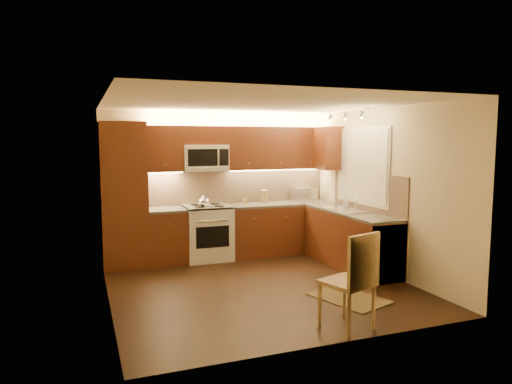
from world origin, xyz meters
name	(u,v)px	position (x,y,z in m)	size (l,w,h in m)	color
floor	(260,286)	(0.00, 0.00, 0.00)	(4.00, 4.00, 0.01)	black
ceiling	(260,103)	(0.00, 0.00, 2.50)	(4.00, 4.00, 0.01)	beige
wall_back	(219,184)	(0.00, 2.00, 1.25)	(4.00, 0.01, 2.50)	beige
wall_front	(335,220)	(0.00, -2.00, 1.25)	(4.00, 0.01, 2.50)	beige
wall_left	(106,204)	(-2.00, 0.00, 1.25)	(0.01, 4.00, 2.50)	beige
wall_right	(383,191)	(2.00, 0.00, 1.25)	(0.01, 4.00, 2.50)	beige
pantry	(124,195)	(-1.65, 1.70, 1.15)	(0.70, 0.60, 2.30)	#4B1D10
base_cab_back_left	(167,237)	(-0.99, 1.70, 0.43)	(0.62, 0.60, 0.86)	#4B1D10
counter_back_left	(166,210)	(-0.99, 1.70, 0.88)	(0.62, 0.60, 0.04)	#3B3836
base_cab_back_right	(280,229)	(1.04, 1.70, 0.43)	(1.92, 0.60, 0.86)	#4B1D10
counter_back_right	(280,204)	(1.04, 1.70, 0.88)	(1.92, 0.60, 0.04)	#3B3836
base_cab_right	(351,240)	(1.70, 0.40, 0.43)	(0.60, 2.00, 0.86)	#4B1D10
counter_right	(351,212)	(1.70, 0.40, 0.88)	(0.60, 2.00, 0.04)	#3B3836
dishwasher	(377,250)	(1.70, -0.30, 0.43)	(0.58, 0.60, 0.84)	silver
backsplash_back	(238,186)	(0.35, 1.99, 1.20)	(3.30, 0.02, 0.60)	#A48064
backsplash_right	(367,192)	(1.99, 0.40, 1.20)	(0.02, 2.00, 0.60)	#A48064
upper_cab_back_left	(163,149)	(-0.99, 1.82, 1.88)	(0.62, 0.35, 0.75)	#4B1D10
upper_cab_back_right	(277,148)	(1.04, 1.82, 1.88)	(1.92, 0.35, 0.75)	#4B1D10
upper_cab_bridge	(204,135)	(-0.30, 1.82, 2.09)	(0.76, 0.35, 0.31)	#4B1D10
upper_cab_right_corner	(328,148)	(1.82, 1.40, 1.88)	(0.35, 0.50, 0.75)	#4B1D10
stove	(208,233)	(-0.30, 1.68, 0.46)	(0.76, 0.65, 0.92)	silver
microwave	(205,158)	(-0.30, 1.81, 1.72)	(0.76, 0.38, 0.44)	silver
window_frame	(362,166)	(1.99, 0.55, 1.60)	(0.03, 1.44, 1.24)	silver
window_blinds	(361,166)	(1.97, 0.55, 1.60)	(0.02, 1.36, 1.16)	silver
sink	(346,205)	(1.70, 0.55, 0.98)	(0.52, 0.86, 0.15)	silver
faucet	(356,200)	(1.88, 0.55, 1.05)	(0.20, 0.04, 0.30)	silver
track_light_bar	(345,111)	(1.55, 0.40, 2.46)	(0.04, 1.20, 0.03)	silver
kettle	(204,200)	(-0.38, 1.57, 1.03)	(0.18, 0.18, 0.21)	silver
toaster_oven	(304,194)	(1.58, 1.84, 1.02)	(0.41, 0.31, 0.24)	silver
knife_block	(264,197)	(0.78, 1.80, 1.01)	(0.10, 0.16, 0.23)	olive
spice_jar_a	(243,200)	(0.42, 1.93, 0.95)	(0.04, 0.04, 0.10)	silver
spice_jar_b	(229,201)	(0.14, 1.86, 0.95)	(0.04, 0.04, 0.10)	olive
spice_jar_c	(228,201)	(0.14, 1.90, 0.95)	(0.05, 0.05, 0.09)	silver
spice_jar_d	(246,201)	(0.43, 1.82, 0.95)	(0.05, 0.05, 0.10)	olive
soap_bottle	(346,202)	(1.89, 0.87, 0.98)	(0.07, 0.08, 0.16)	silver
rug	(349,298)	(0.87, -0.90, 0.01)	(0.62, 0.93, 0.01)	black
dining_chair	(347,280)	(0.34, -1.70, 0.53)	(0.47, 0.47, 1.06)	olive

